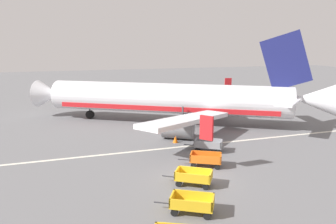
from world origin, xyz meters
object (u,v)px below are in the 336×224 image
(baggage_cart_second_in_row, at_px, (192,203))
(baggage_cart_fourth_in_row, at_px, (206,159))
(airplane, at_px, (175,99))
(baggage_cart_far_end, at_px, (208,145))
(baggage_cart_third_in_row, at_px, (193,177))
(traffic_cone_mid_apron, at_px, (175,139))
(traffic_cone_near_plane, at_px, (219,143))

(baggage_cart_second_in_row, distance_m, baggage_cart_fourth_in_row, 7.73)
(airplane, xyz_separation_m, baggage_cart_far_end, (-0.71, -11.38, -2.45))
(baggage_cart_third_in_row, xyz_separation_m, baggage_cart_fourth_in_row, (2.35, 3.06, 0.00))
(baggage_cart_fourth_in_row, relative_size, traffic_cone_mid_apron, 4.97)
(baggage_cart_far_end, bearing_deg, traffic_cone_near_plane, 29.88)
(baggage_cart_fourth_in_row, height_order, traffic_cone_mid_apron, baggage_cart_fourth_in_row)
(baggage_cart_fourth_in_row, xyz_separation_m, baggage_cart_far_end, (1.86, 3.47, 0.00))
(baggage_cart_second_in_row, relative_size, traffic_cone_near_plane, 5.74)
(airplane, distance_m, baggage_cart_far_end, 11.66)
(baggage_cart_second_in_row, bearing_deg, baggage_cart_third_in_row, 65.92)
(baggage_cart_second_in_row, height_order, baggage_cart_third_in_row, same)
(baggage_cart_second_in_row, height_order, baggage_cart_fourth_in_row, same)
(traffic_cone_near_plane, distance_m, traffic_cone_mid_apron, 4.44)
(airplane, relative_size, baggage_cart_second_in_row, 9.84)
(airplane, distance_m, baggage_cart_third_in_row, 18.73)
(airplane, xyz_separation_m, baggage_cart_fourth_in_row, (-2.57, -14.85, -2.45))
(airplane, distance_m, baggage_cart_second_in_row, 22.59)
(airplane, relative_size, baggage_cart_far_end, 10.03)
(airplane, relative_size, traffic_cone_near_plane, 56.49)
(airplane, relative_size, traffic_cone_mid_apron, 48.46)
(airplane, bearing_deg, traffic_cone_mid_apron, -108.84)
(airplane, bearing_deg, baggage_cart_second_in_row, -106.90)
(traffic_cone_mid_apron, bearing_deg, baggage_cart_far_end, -60.82)
(baggage_cart_second_in_row, xyz_separation_m, traffic_cone_near_plane, (7.46, 11.05, -0.30))
(traffic_cone_near_plane, height_order, traffic_cone_mid_apron, traffic_cone_mid_apron)
(baggage_cart_third_in_row, bearing_deg, traffic_cone_mid_apron, 77.40)
(baggage_cart_third_in_row, distance_m, baggage_cart_far_end, 7.76)
(traffic_cone_near_plane, bearing_deg, traffic_cone_mid_apron, 144.45)
(traffic_cone_near_plane, bearing_deg, baggage_cart_third_in_row, -128.10)
(airplane, distance_m, baggage_cart_fourth_in_row, 15.26)
(baggage_cart_far_end, xyz_separation_m, traffic_cone_mid_apron, (-1.97, 3.52, -0.25))
(baggage_cart_fourth_in_row, bearing_deg, traffic_cone_mid_apron, 90.87)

